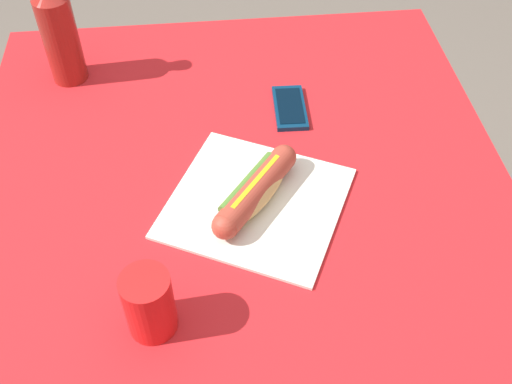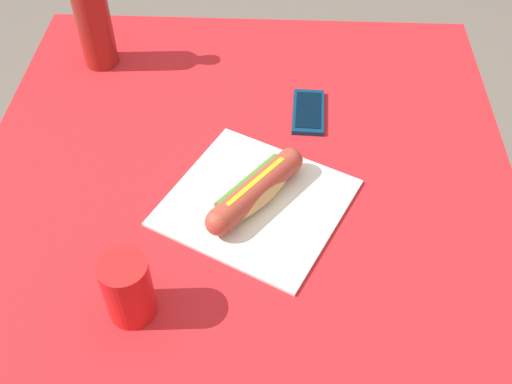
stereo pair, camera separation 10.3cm
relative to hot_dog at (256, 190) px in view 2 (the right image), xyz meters
The scene contains 7 objects.
ground_plane 0.80m from the hot_dog, 46.39° to the left, with size 6.00×6.00×0.00m, color #6B6056.
dining_table 0.17m from the hot_dog, 46.39° to the left, with size 1.12×0.97×0.76m.
paper_wrapper 0.03m from the hot_dog, 128.06° to the right, with size 0.27×0.28×0.01m, color silver.
hot_dog is the anchor object (origin of this frame).
cell_phone 0.26m from the hot_dog, 21.20° to the right, with size 0.13×0.07×0.01m.
soda_bottle 0.54m from the hot_dog, 41.70° to the left, with size 0.07×0.07×0.25m.
drinking_cup 0.28m from the hot_dog, 141.80° to the left, with size 0.07×0.07×0.11m, color red.
Camera 2 is at (-0.71, -0.06, 1.55)m, focal length 42.70 mm.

